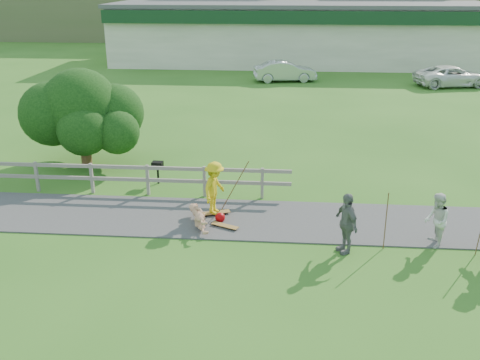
{
  "coord_description": "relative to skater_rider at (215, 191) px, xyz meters",
  "views": [
    {
      "loc": [
        2.62,
        -13.79,
        7.19
      ],
      "look_at": [
        1.34,
        2.0,
        1.14
      ],
      "focal_mm": 40.0,
      "sensor_mm": 36.0,
      "label": 1
    }
  ],
  "objects": [
    {
      "name": "ground",
      "position": [
        -0.56,
        -1.73,
        -0.86
      ],
      "size": [
        260.0,
        260.0,
        0.0
      ],
      "primitive_type": "plane",
      "color": "#2B5E1A",
      "rests_on": "ground"
    },
    {
      "name": "path",
      "position": [
        -0.56,
        -0.23,
        -0.84
      ],
      "size": [
        34.0,
        3.0,
        0.04
      ],
      "primitive_type": "cube",
      "color": "#3A3A3D",
      "rests_on": "ground"
    },
    {
      "name": "fence",
      "position": [
        -5.17,
        1.57,
        -0.13
      ],
      "size": [
        15.05,
        0.1,
        1.1
      ],
      "color": "slate",
      "rests_on": "ground"
    },
    {
      "name": "strip_mall",
      "position": [
        3.44,
        33.21,
        1.72
      ],
      "size": [
        32.5,
        10.75,
        5.1
      ],
      "color": "#BDB7A6",
      "rests_on": "ground"
    },
    {
      "name": "skater_rider",
      "position": [
        0.0,
        0.0,
        0.0
      ],
      "size": [
        0.96,
        1.25,
        1.71
      ],
      "primitive_type": "imported",
      "rotation": [
        0.0,
        0.0,
        1.24
      ],
      "color": "gold",
      "rests_on": "ground"
    },
    {
      "name": "skater_fallen",
      "position": [
        -0.38,
        -0.81,
        -0.55
      ],
      "size": [
        1.72,
        0.94,
        0.61
      ],
      "primitive_type": "imported",
      "rotation": [
        0.0,
        0.0,
        0.34
      ],
      "color": "tan",
      "rests_on": "ground"
    },
    {
      "name": "spectator_a",
      "position": [
        6.46,
        -1.54,
        -0.06
      ],
      "size": [
        0.63,
        0.79,
        1.59
      ],
      "primitive_type": "imported",
      "rotation": [
        0.0,
        0.0,
        4.68
      ],
      "color": "silver",
      "rests_on": "ground"
    },
    {
      "name": "spectator_b",
      "position": [
        3.89,
        -2.09,
        0.02
      ],
      "size": [
        0.81,
        1.11,
        1.75
      ],
      "primitive_type": "imported",
      "rotation": [
        0.0,
        0.0,
        5.13
      ],
      "color": "slate",
      "rests_on": "ground"
    },
    {
      "name": "car_silver",
      "position": [
        2.15,
        23.72,
        -0.12
      ],
      "size": [
        4.69,
        2.31,
        1.48
      ],
      "primitive_type": "imported",
      "rotation": [
        0.0,
        0.0,
        1.74
      ],
      "color": "#ACB0B4",
      "rests_on": "ground"
    },
    {
      "name": "car_white",
      "position": [
        13.74,
        22.79,
        -0.15
      ],
      "size": [
        5.49,
        3.42,
        1.42
      ],
      "primitive_type": "imported",
      "rotation": [
        0.0,
        0.0,
        1.79
      ],
      "color": "white",
      "rests_on": "ground"
    },
    {
      "name": "tree",
      "position": [
        -5.86,
        4.59,
        0.76
      ],
      "size": [
        4.82,
        4.82,
        3.23
      ],
      "primitive_type": null,
      "color": "black",
      "rests_on": "ground"
    },
    {
      "name": "bbq",
      "position": [
        -2.45,
        2.67,
        -0.43
      ],
      "size": [
        0.41,
        0.32,
        0.85
      ],
      "primitive_type": null,
      "rotation": [
        0.0,
        0.0,
        -0.07
      ],
      "color": "black",
      "rests_on": "ground"
    },
    {
      "name": "longboard_rider",
      "position": [
        0.0,
        0.0,
        -0.8
      ],
      "size": [
        0.99,
        0.57,
        0.11
      ],
      "primitive_type": null,
      "rotation": [
        0.0,
        0.0,
        0.36
      ],
      "color": "olive",
      "rests_on": "ground"
    },
    {
      "name": "longboard_fallen",
      "position": [
        0.42,
        -0.91,
        -0.81
      ],
      "size": [
        0.88,
        0.55,
        0.1
      ],
      "primitive_type": null,
      "rotation": [
        0.0,
        0.0,
        -0.42
      ],
      "color": "olive",
      "rests_on": "ground"
    },
    {
      "name": "helmet",
      "position": [
        0.22,
        -0.46,
        -0.7
      ],
      "size": [
        0.31,
        0.31,
        0.31
      ],
      "primitive_type": "sphere",
      "color": "#A00406",
      "rests_on": "ground"
    },
    {
      "name": "pole_rider",
      "position": [
        0.6,
        0.4,
        0.12
      ],
      "size": [
        0.03,
        0.03,
        1.96
      ],
      "primitive_type": "cylinder",
      "color": "brown",
      "rests_on": "ground"
    },
    {
      "name": "pole_spec_left",
      "position": [
        5.01,
        -1.83,
        -0.0
      ],
      "size": [
        0.03,
        0.03,
        1.71
      ],
      "primitive_type": "cylinder",
      "color": "brown",
      "rests_on": "ground"
    }
  ]
}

